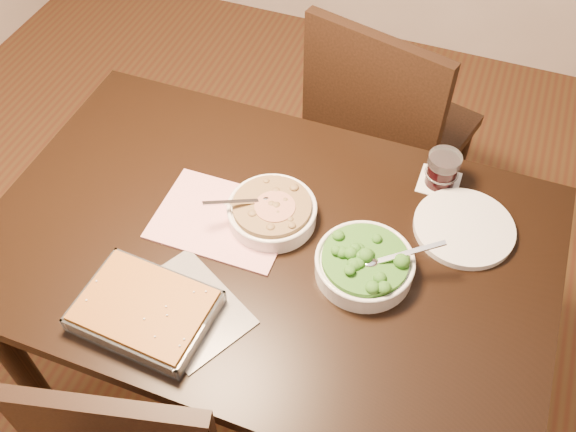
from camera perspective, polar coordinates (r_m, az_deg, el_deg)
The scene contains 11 objects.
ground at distance 2.22m, azimuth -1.40°, elevation -13.96°, with size 4.00×4.00×0.00m, color #4E2716.
table at distance 1.66m, azimuth -1.83°, elevation -4.20°, with size 1.40×0.90×0.75m.
magazine_a at distance 1.63m, azimuth -5.81°, elevation -0.28°, with size 0.34×0.25×0.01m, color #BB354D.
magazine_b at distance 1.49m, azimuth -8.82°, elevation -8.06°, with size 0.27×0.19×0.00m, color #23242A.
coaster at distance 1.75m, azimuth 13.27°, elevation 2.94°, with size 0.11×0.11×0.00m, color white.
stew_bowl at distance 1.60m, azimuth -1.43°, elevation 0.43°, with size 0.23×0.23×0.09m.
broccoli_bowl at distance 1.51m, azimuth 6.82°, elevation -4.26°, with size 0.25×0.23×0.09m.
baking_dish at distance 1.47m, azimuth -12.57°, elevation -8.19°, with size 0.31×0.23×0.05m.
wine_tumbler at distance 1.71m, azimuth 13.58°, elevation 4.10°, with size 0.09×0.09×0.10m.
dinner_plate at distance 1.65m, azimuth 15.37°, elevation -1.00°, with size 0.25×0.25×0.02m, color silver.
chair_far at distance 2.17m, azimuth 8.50°, elevation 7.65°, with size 0.56×0.56×0.98m.
Camera 1 is at (0.39, -0.87, 2.01)m, focal length 40.00 mm.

